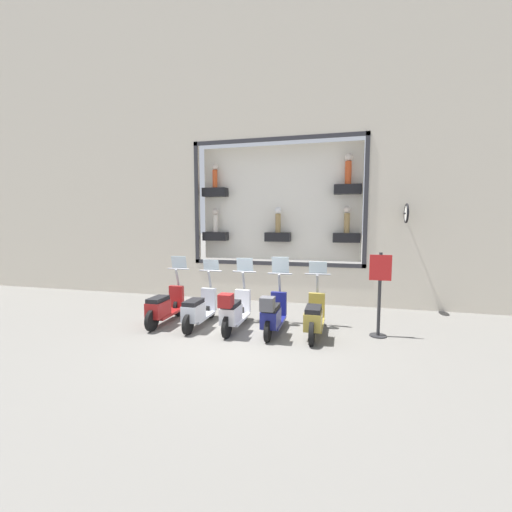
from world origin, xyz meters
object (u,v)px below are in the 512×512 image
object	(u,v)px
scooter_navy_1	(273,314)
scooter_red_4	(164,307)
scooter_white_2	(234,311)
scooter_olive_0	(314,317)
scooter_silver_3	(198,310)
shop_sign_post	(380,291)

from	to	relation	value
scooter_navy_1	scooter_red_4	world-z (taller)	scooter_navy_1
scooter_white_2	scooter_olive_0	bearing A→B (deg)	-87.99
scooter_navy_1	scooter_silver_3	size ratio (longest dim) A/B	1.00
scooter_white_2	scooter_silver_3	world-z (taller)	scooter_white_2
scooter_white_2	scooter_red_4	size ratio (longest dim) A/B	1.00
scooter_white_2	shop_sign_post	xyz separation A→B (m)	(0.41, -3.16, 0.53)
scooter_navy_1	shop_sign_post	xyz separation A→B (m)	(0.41, -2.25, 0.54)
scooter_silver_3	scooter_red_4	size ratio (longest dim) A/B	1.00
scooter_white_2	scooter_silver_3	bearing A→B (deg)	86.20
scooter_white_2	shop_sign_post	size ratio (longest dim) A/B	0.98
scooter_olive_0	scooter_white_2	distance (m)	1.81
scooter_olive_0	shop_sign_post	world-z (taller)	shop_sign_post
scooter_navy_1	shop_sign_post	world-z (taller)	shop_sign_post
scooter_white_2	scooter_silver_3	size ratio (longest dim) A/B	1.00
scooter_white_2	scooter_red_4	bearing A→B (deg)	87.95
scooter_navy_1	scooter_red_4	xyz separation A→B (m)	(0.07, 2.71, -0.03)
scooter_navy_1	scooter_silver_3	world-z (taller)	scooter_navy_1
scooter_navy_1	scooter_white_2	size ratio (longest dim) A/B	1.00
scooter_olive_0	scooter_red_4	bearing A→B (deg)	89.98
scooter_red_4	shop_sign_post	distance (m)	5.01
scooter_navy_1	scooter_white_2	bearing A→B (deg)	89.81
scooter_white_2	shop_sign_post	bearing A→B (deg)	-82.60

